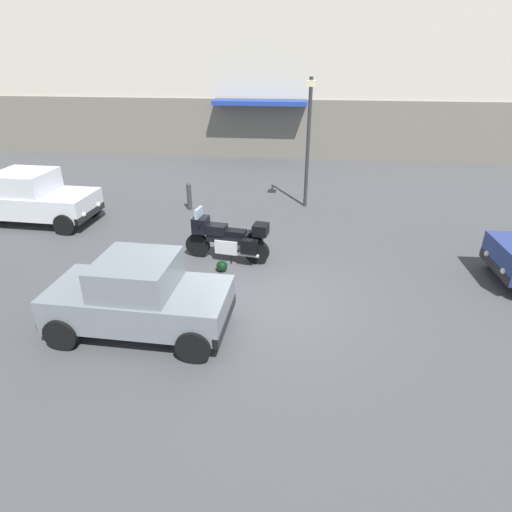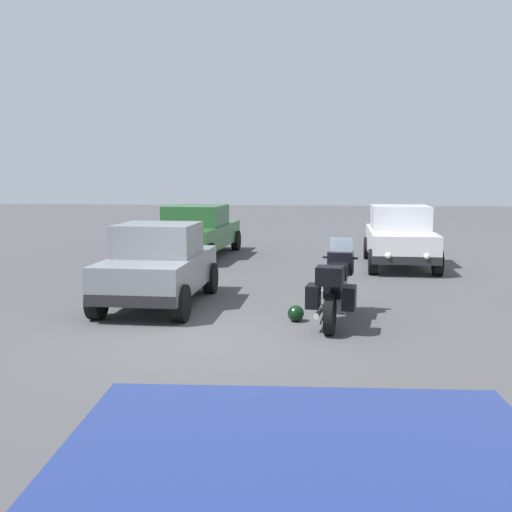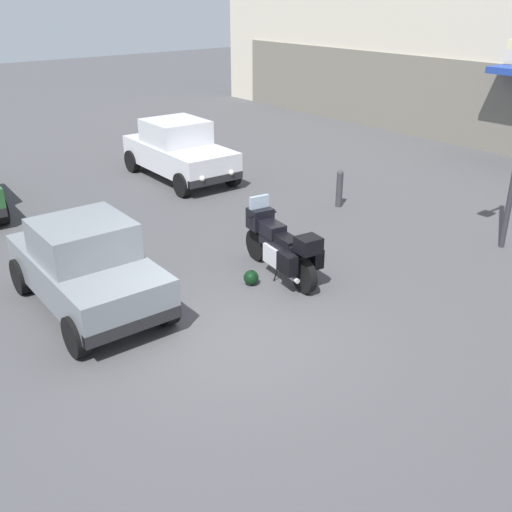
{
  "view_description": "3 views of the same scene",
  "coord_description": "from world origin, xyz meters",
  "px_view_note": "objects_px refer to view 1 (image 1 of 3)",
  "views": [
    {
      "loc": [
        0.81,
        -8.08,
        5.06
      ],
      "look_at": [
        -0.18,
        0.41,
        0.91
      ],
      "focal_mm": 30.34,
      "sensor_mm": 36.0,
      "label": 1
    },
    {
      "loc": [
        8.86,
        1.57,
        2.47
      ],
      "look_at": [
        -1.09,
        0.63,
        1.12
      ],
      "focal_mm": 42.27,
      "sensor_mm": 36.0,
      "label": 2
    },
    {
      "loc": [
        6.4,
        -4.75,
        4.96
      ],
      "look_at": [
        -0.44,
        0.85,
        0.95
      ],
      "focal_mm": 41.43,
      "sensor_mm": 36.0,
      "label": 3
    }
  ],
  "objects_px": {
    "streetlamp_curbside": "(309,131)",
    "helmet": "(222,266)",
    "car_wagon_end": "(32,198)",
    "bollard_curbside": "(189,195)",
    "car_compact_side": "(139,297)",
    "motorcycle": "(228,238)"
  },
  "relations": [
    {
      "from": "motorcycle",
      "to": "helmet",
      "type": "distance_m",
      "value": 0.82
    },
    {
      "from": "motorcycle",
      "to": "car_compact_side",
      "type": "height_order",
      "value": "car_compact_side"
    },
    {
      "from": "car_wagon_end",
      "to": "bollard_curbside",
      "type": "distance_m",
      "value": 4.89
    },
    {
      "from": "car_wagon_end",
      "to": "bollard_curbside",
      "type": "bearing_deg",
      "value": 23.5
    },
    {
      "from": "car_wagon_end",
      "to": "bollard_curbside",
      "type": "relative_size",
      "value": 4.22
    },
    {
      "from": "car_compact_side",
      "to": "streetlamp_curbside",
      "type": "xyz_separation_m",
      "value": [
        3.07,
        7.66,
        1.84
      ]
    },
    {
      "from": "motorcycle",
      "to": "bollard_curbside",
      "type": "relative_size",
      "value": 2.42
    },
    {
      "from": "car_compact_side",
      "to": "car_wagon_end",
      "type": "distance_m",
      "value": 7.54
    },
    {
      "from": "helmet",
      "to": "streetlamp_curbside",
      "type": "xyz_separation_m",
      "value": [
        1.99,
        5.02,
        2.47
      ]
    },
    {
      "from": "motorcycle",
      "to": "car_wagon_end",
      "type": "relative_size",
      "value": 0.57
    },
    {
      "from": "motorcycle",
      "to": "car_wagon_end",
      "type": "distance_m",
      "value": 6.84
    },
    {
      "from": "motorcycle",
      "to": "streetlamp_curbside",
      "type": "xyz_separation_m",
      "value": [
        1.93,
        4.36,
        1.99
      ]
    },
    {
      "from": "helmet",
      "to": "car_wagon_end",
      "type": "height_order",
      "value": "car_wagon_end"
    },
    {
      "from": "helmet",
      "to": "car_compact_side",
      "type": "bearing_deg",
      "value": -112.25
    },
    {
      "from": "motorcycle",
      "to": "helmet",
      "type": "xyz_separation_m",
      "value": [
        -0.06,
        -0.66,
        -0.48
      ]
    },
    {
      "from": "car_compact_side",
      "to": "car_wagon_end",
      "type": "height_order",
      "value": "car_wagon_end"
    },
    {
      "from": "car_compact_side",
      "to": "car_wagon_end",
      "type": "xyz_separation_m",
      "value": [
        -5.41,
        5.25,
        0.04
      ]
    },
    {
      "from": "helmet",
      "to": "car_compact_side",
      "type": "relative_size",
      "value": 0.08
    },
    {
      "from": "streetlamp_curbside",
      "to": "helmet",
      "type": "bearing_deg",
      "value": -111.59
    },
    {
      "from": "streetlamp_curbside",
      "to": "bollard_curbside",
      "type": "xyz_separation_m",
      "value": [
        -3.93,
        -0.65,
        -2.12
      ]
    },
    {
      "from": "motorcycle",
      "to": "bollard_curbside",
      "type": "xyz_separation_m",
      "value": [
        -2.0,
        3.71,
        -0.13
      ]
    },
    {
      "from": "car_wagon_end",
      "to": "helmet",
      "type": "bearing_deg",
      "value": -19.52
    }
  ]
}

